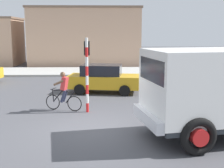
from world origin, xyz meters
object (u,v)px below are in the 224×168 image
(pedestrian_near_kerb, at_px, (184,71))
(cyclist, at_px, (63,91))
(car_white_mid, at_px, (103,78))
(traffic_light_pole, at_px, (87,64))

(pedestrian_near_kerb, bearing_deg, cyclist, -136.08)
(pedestrian_near_kerb, bearing_deg, car_white_mid, -150.82)
(traffic_light_pole, xyz_separation_m, car_white_mid, (0.71, 4.17, -1.25))
(traffic_light_pole, relative_size, pedestrian_near_kerb, 1.98)
(traffic_light_pole, distance_m, car_white_mid, 4.41)
(traffic_light_pole, height_order, pedestrian_near_kerb, traffic_light_pole)
(car_white_mid, distance_m, pedestrian_near_kerb, 6.27)
(car_white_mid, relative_size, pedestrian_near_kerb, 2.60)
(car_white_mid, height_order, pedestrian_near_kerb, pedestrian_near_kerb)
(cyclist, height_order, pedestrian_near_kerb, cyclist)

